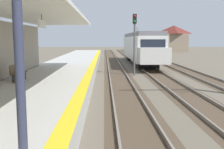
{
  "coord_description": "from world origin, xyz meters",
  "views": [
    {
      "loc": [
        0.75,
        0.74,
        3.1
      ],
      "look_at": [
        0.97,
        8.41,
        2.1
      ],
      "focal_mm": 43.43,
      "sensor_mm": 36.0,
      "label": 1
    }
  ],
  "objects_px": {
    "platform_bench": "(18,72)",
    "distant_trackside_house": "(174,38)",
    "rail_signal_post": "(134,38)",
    "approaching_train": "(141,47)"
  },
  "relations": [
    {
      "from": "platform_bench",
      "to": "distant_trackside_house",
      "type": "relative_size",
      "value": 0.24
    },
    {
      "from": "rail_signal_post",
      "to": "distant_trackside_house",
      "type": "bearing_deg",
      "value": 71.55
    },
    {
      "from": "approaching_train",
      "to": "platform_bench",
      "type": "height_order",
      "value": "approaching_train"
    },
    {
      "from": "rail_signal_post",
      "to": "distant_trackside_house",
      "type": "distance_m",
      "value": 45.18
    },
    {
      "from": "rail_signal_post",
      "to": "platform_bench",
      "type": "xyz_separation_m",
      "value": [
        -7.15,
        -8.79,
        -1.82
      ]
    },
    {
      "from": "distant_trackside_house",
      "to": "platform_bench",
      "type": "bearing_deg",
      "value": -112.55
    },
    {
      "from": "platform_bench",
      "to": "distant_trackside_house",
      "type": "xyz_separation_m",
      "value": [
        21.45,
        51.64,
        1.96
      ]
    },
    {
      "from": "approaching_train",
      "to": "platform_bench",
      "type": "distance_m",
      "value": 21.66
    },
    {
      "from": "approaching_train",
      "to": "rail_signal_post",
      "type": "bearing_deg",
      "value": -100.42
    },
    {
      "from": "rail_signal_post",
      "to": "platform_bench",
      "type": "height_order",
      "value": "rail_signal_post"
    }
  ]
}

